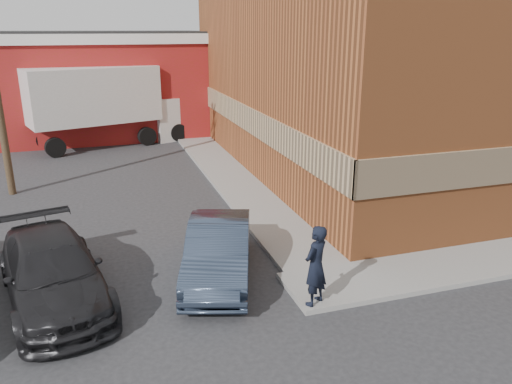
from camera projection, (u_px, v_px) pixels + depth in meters
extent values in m
plane|color=#28282B|center=(296.00, 275.00, 12.28)|extent=(90.00, 90.00, 0.00)
cube|color=#A05329|center=(403.00, 59.00, 21.47)|extent=(14.00, 18.00, 9.00)
cube|color=tan|center=(247.00, 118.00, 20.12)|extent=(0.08, 18.16, 1.00)
cube|color=gray|center=(227.00, 173.00, 20.57)|extent=(1.80, 18.00, 0.12)
cube|color=maroon|center=(62.00, 89.00, 27.84)|extent=(16.00, 8.00, 5.00)
cube|color=silver|center=(56.00, 38.00, 26.98)|extent=(16.30, 8.30, 0.50)
cube|color=black|center=(55.00, 32.00, 26.88)|extent=(16.00, 8.00, 0.10)
imported|color=black|center=(316.00, 266.00, 10.50)|extent=(0.78, 0.72, 1.79)
imported|color=#303C50|center=(219.00, 250.00, 11.99)|extent=(2.65, 4.45, 1.38)
imported|color=black|center=(53.00, 272.00, 10.91)|extent=(2.94, 5.15, 1.40)
cube|color=silver|center=(93.00, 95.00, 24.57)|extent=(6.63, 4.13, 2.68)
cube|color=#1E7225|center=(101.00, 106.00, 23.72)|extent=(5.74, 1.71, 0.82)
cube|color=silver|center=(169.00, 117.00, 27.19)|extent=(2.42, 2.70, 2.27)
cylinder|color=black|center=(55.00, 148.00, 23.23)|extent=(0.98, 0.56, 0.93)
cylinder|color=black|center=(45.00, 140.00, 24.85)|extent=(0.98, 0.56, 0.93)
cylinder|color=black|center=(147.00, 136.00, 25.65)|extent=(0.98, 0.56, 0.93)
cylinder|color=black|center=(132.00, 130.00, 27.27)|extent=(0.98, 0.56, 0.93)
cylinder|color=black|center=(178.00, 132.00, 26.59)|extent=(0.98, 0.56, 0.93)
cylinder|color=black|center=(162.00, 126.00, 28.21)|extent=(0.98, 0.56, 0.93)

